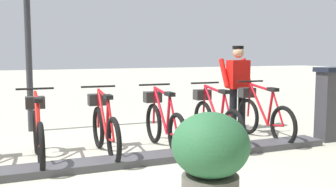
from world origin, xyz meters
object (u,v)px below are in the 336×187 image
at_px(bike_docked_0, 262,115).
at_px(bike_docked_1, 215,118).
at_px(payment_kiosk, 330,103).
at_px(worker_near_rack, 238,84).
at_px(planter_bush, 210,156).
at_px(bike_docked_3, 104,127).
at_px(bike_docked_2, 163,122).
at_px(bike_docked_4, 38,132).

height_order(bike_docked_0, bike_docked_1, same).
height_order(payment_kiosk, bike_docked_1, payment_kiosk).
xyz_separation_m(worker_near_rack, planter_bush, (-3.39, 2.47, -0.37)).
bearing_deg(payment_kiosk, worker_near_rack, 31.53).
distance_m(bike_docked_0, bike_docked_3, 2.85).
bearing_deg(bike_docked_0, planter_bush, 135.82).
relative_size(bike_docked_0, bike_docked_1, 1.00).
xyz_separation_m(bike_docked_0, bike_docked_3, (0.00, 2.85, 0.00)).
bearing_deg(bike_docked_1, planter_bush, 149.63).
xyz_separation_m(payment_kiosk, bike_docked_2, (0.57, 2.90, -0.24)).
xyz_separation_m(bike_docked_1, worker_near_rack, (0.93, -1.03, 0.48)).
relative_size(bike_docked_2, planter_bush, 1.77).
relative_size(bike_docked_1, bike_docked_4, 1.00).
xyz_separation_m(payment_kiosk, worker_near_rack, (1.50, 0.92, 0.24)).
bearing_deg(bike_docked_0, bike_docked_3, 90.00).
bearing_deg(bike_docked_3, worker_near_rack, -72.33).
distance_m(bike_docked_2, bike_docked_3, 0.95).
height_order(worker_near_rack, planter_bush, worker_near_rack).
height_order(payment_kiosk, bike_docked_0, payment_kiosk).
bearing_deg(bike_docked_0, bike_docked_2, 90.00).
distance_m(bike_docked_4, worker_near_rack, 4.01).
relative_size(payment_kiosk, worker_near_rack, 0.77).
bearing_deg(payment_kiosk, bike_docked_1, 73.67).
bearing_deg(bike_docked_3, planter_bush, -169.49).
distance_m(payment_kiosk, bike_docked_4, 4.84).
xyz_separation_m(bike_docked_3, planter_bush, (-2.46, -0.46, 0.11)).
bearing_deg(bike_docked_0, bike_docked_4, 90.00).
height_order(payment_kiosk, bike_docked_3, payment_kiosk).
distance_m(bike_docked_1, bike_docked_4, 2.85).
xyz_separation_m(bike_docked_0, worker_near_rack, (0.93, -0.08, 0.48)).
height_order(payment_kiosk, bike_docked_4, payment_kiosk).
height_order(bike_docked_0, worker_near_rack, worker_near_rack).
relative_size(bike_docked_4, worker_near_rack, 1.04).
distance_m(bike_docked_0, planter_bush, 3.43).
xyz_separation_m(bike_docked_1, planter_bush, (-2.46, 1.44, 0.11)).
relative_size(bike_docked_0, planter_bush, 1.77).
bearing_deg(bike_docked_1, bike_docked_3, 90.00).
bearing_deg(bike_docked_3, bike_docked_0, -90.00).
bearing_deg(bike_docked_3, bike_docked_2, -90.00).
xyz_separation_m(bike_docked_4, worker_near_rack, (0.93, -3.87, 0.48)).
relative_size(bike_docked_0, bike_docked_3, 1.00).
height_order(bike_docked_1, bike_docked_4, same).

